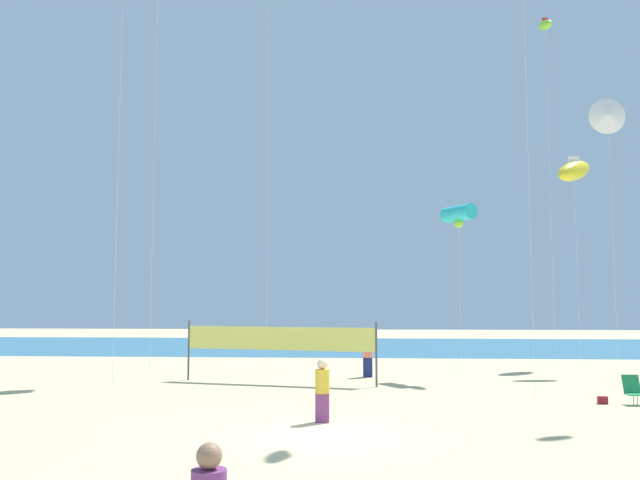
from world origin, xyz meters
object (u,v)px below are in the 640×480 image
Objects in this scene: beach_handbag at (603,400)px; beachgoer_coral_shirt at (368,354)px; beachgoer_mustard_shirt at (322,388)px; kite_lime_inflatable at (545,26)px; volleyball_net at (279,341)px; kite_white_delta at (608,115)px; kite_yellow_inflatable at (574,171)px; folding_beach_chair at (633,389)px; kite_cyan_tube at (459,214)px.

beachgoer_coral_shirt is at bearing 136.11° from beach_handbag.
beachgoer_mustard_shirt reaches higher than beach_handbag.
kite_lime_inflatable is at bearing -5.12° from beachgoer_mustard_shirt.
kite_white_delta is (15.30, 6.69, 10.59)m from volleyball_net.
kite_white_delta is at bearing -55.51° from kite_yellow_inflatable.
beachgoer_coral_shirt is 0.17× the size of kite_yellow_inflatable.
kite_lime_inflatable is 1.60× the size of kite_yellow_inflatable.
beachgoer_coral_shirt is at bearing 22.66° from beachgoer_mustard_shirt.
beachgoer_mustard_shirt reaches higher than folding_beach_chair.
folding_beach_chair is at bearing -93.45° from kite_lime_inflatable.
beachgoer_coral_shirt is 15.10m from kite_yellow_inflatable.
kite_lime_inflatable reaches higher than kite_white_delta.
kite_lime_inflatable reaches higher than beach_handbag.
beachgoer_coral_shirt is at bearing -175.55° from kite_cyan_tube.
beachgoer_coral_shirt is at bearing -177.22° from folding_beach_chair.
kite_lime_inflatable is (10.10, 14.76, 15.79)m from beachgoer_mustard_shirt.
beach_handbag is at bearing -98.25° from kite_lime_inflatable.
volleyball_net is at bearing -5.46° from beachgoer_coral_shirt.
beachgoer_coral_shirt is 0.25× the size of kite_cyan_tube.
volleyball_net is (-11.67, 4.60, 1.17)m from folding_beach_chair.
beachgoer_coral_shirt is 18.48m from kite_lime_inflatable.
beachgoer_mustard_shirt is 0.13× the size of kite_white_delta.
volleyball_net is at bearing -152.55° from kite_lime_inflatable.
beach_handbag is 17.16m from kite_white_delta.
kite_cyan_tube is at bearing -139.29° from kite_yellow_inflatable.
beachgoer_mustard_shirt is 22.92m from kite_white_delta.
kite_white_delta is 3.20m from kite_yellow_inflatable.
volleyball_net reaches higher than beachgoer_coral_shirt.
kite_lime_inflatable is (8.85, 4.01, 15.72)m from beachgoer_coral_shirt.
folding_beach_chair is at bearing -107.82° from kite_white_delta.
beachgoer_coral_shirt is 6.14× the size of beach_handbag.
kite_yellow_inflatable reaches higher than beach_handbag.
kite_white_delta reaches higher than volleyball_net.
beachgoer_coral_shirt reaches higher than beachgoer_mustard_shirt.
beach_handbag is at bearing -112.01° from kite_white_delta.
beachgoer_coral_shirt is 2.03× the size of folding_beach_chair.
beachgoer_mustard_shirt is at bearing -130.97° from kite_white_delta.
kite_lime_inflatable is at bearing 129.81° from folding_beach_chair.
kite_cyan_tube is (3.95, 0.31, 5.95)m from beachgoer_coral_shirt.
kite_lime_inflatable is 11.54m from kite_cyan_tube.
kite_lime_inflatable reaches higher than beachgoer_mustard_shirt.
volleyball_net is (-2.23, 8.35, 0.74)m from beachgoer_mustard_shirt.
kite_yellow_inflatable is at bearing 124.49° from kite_white_delta.
beachgoer_coral_shirt is 0.14× the size of kite_white_delta.
kite_white_delta reaches higher than folding_beach_chair.
kite_cyan_tube reaches higher than folding_beach_chair.
beach_handbag is 19.95m from kite_lime_inflatable.
volleyball_net is 0.72× the size of kite_yellow_inflatable.
beachgoer_coral_shirt is at bearing 34.51° from volleyball_net.
kite_lime_inflatable is at bearing 27.45° from volleyball_net.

